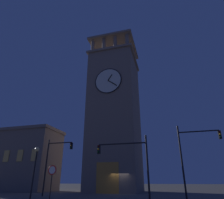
% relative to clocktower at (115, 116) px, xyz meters
% --- Properties ---
extents(ground_plane, '(200.00, 200.00, 0.00)m').
position_rel_clocktower_xyz_m(ground_plane, '(-1.74, 3.84, -12.17)').
color(ground_plane, '#56544F').
extents(clocktower, '(8.35, 9.16, 28.91)m').
position_rel_clocktower_xyz_m(clocktower, '(0.00, 0.00, 0.00)').
color(clocktower, gray).
rests_on(clocktower, ground_plane).
extents(adjacent_wing_building, '(18.73, 6.73, 10.11)m').
position_rel_clocktower_xyz_m(adjacent_wing_building, '(19.51, 1.74, -7.10)').
color(adjacent_wing_building, '#75665B').
rests_on(adjacent_wing_building, ground_plane).
extents(traffic_signal_near, '(3.26, 0.41, 6.24)m').
position_rel_clocktower_xyz_m(traffic_signal_near, '(4.56, 10.74, -8.09)').
color(traffic_signal_near, black).
rests_on(traffic_signal_near, ground_plane).
extents(traffic_signal_mid, '(3.75, 0.41, 6.52)m').
position_rel_clocktower_xyz_m(traffic_signal_mid, '(-10.60, 12.15, -7.96)').
color(traffic_signal_mid, black).
rests_on(traffic_signal_mid, ground_plane).
extents(traffic_signal_far, '(4.42, 0.41, 5.21)m').
position_rel_clocktower_xyz_m(traffic_signal_far, '(-5.12, 14.83, -8.72)').
color(traffic_signal_far, black).
rests_on(traffic_signal_far, ground_plane).
extents(street_lamp, '(0.44, 0.44, 4.69)m').
position_rel_clocktower_xyz_m(street_lamp, '(4.15, 14.68, -8.86)').
color(street_lamp, black).
rests_on(street_lamp, ground_plane).
extents(no_horn_sign, '(0.78, 0.14, 2.81)m').
position_rel_clocktower_xyz_m(no_horn_sign, '(1.26, 16.18, -9.98)').
color(no_horn_sign, black).
rests_on(no_horn_sign, ground_plane).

